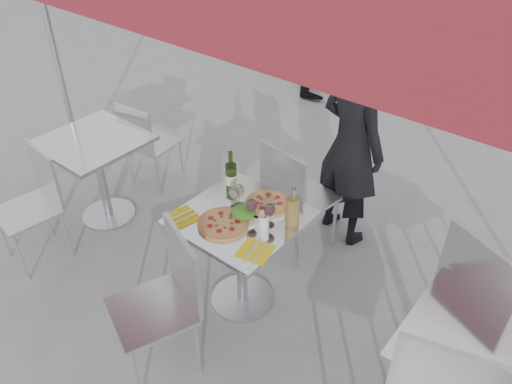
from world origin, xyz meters
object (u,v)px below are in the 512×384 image
Objects in this scene: side_chair_lnear at (36,197)px; wineglass_red_a at (252,206)px; pizza_far at (268,204)px; salad_plate at (244,213)px; wine_bottle at (231,176)px; main_table at (241,242)px; chair_near at (167,293)px; sugar_shaker at (264,220)px; side_table_right at (475,371)px; pedestrian_a at (326,23)px; napkin_right at (255,251)px; chair_far at (293,193)px; woman_diner at (351,146)px; side_chair_lfar at (145,139)px; wineglass_white_b at (239,191)px; side_table_left at (98,162)px; carafe at (293,212)px; wineglass_red_b at (270,211)px; wineglass_white_a at (234,193)px; pizza_near at (223,223)px; side_chair_rfar at (484,296)px; napkin_left at (182,217)px.

wineglass_red_a is at bearing 27.54° from side_chair_lnear.
pizza_far is (1.55, 0.75, 0.24)m from side_chair_lnear.
salad_plate is 0.31m from wine_bottle.
chair_near is (-0.03, -0.62, 0.03)m from main_table.
sugar_shaker is (0.15, 0.00, 0.02)m from salad_plate.
wineglass_red_a reaches higher than side_table_right.
napkin_right is at bearing -176.82° from pedestrian_a.
side_chair_lnear is (-1.44, -1.18, -0.04)m from chair_far.
wineglass_red_a is (-0.06, -1.07, 0.06)m from woman_diner.
pedestrian_a is 3.92m from napkin_right.
side_chair_lfar is 5.33× the size of wineglass_white_b.
side_table_left is at bearing 156.32° from pedestrian_a.
wineglass_white_b reaches higher than side_table_right.
pizza_far is 0.28m from carafe.
wineglass_red_b is (0.01, 0.04, 0.06)m from sugar_shaker.
salad_plate is (0.02, 0.00, 0.25)m from main_table.
main_table is 0.43m from wine_bottle.
main_table is 2.54× the size of wine_bottle.
chair_near reaches higher than wineglass_white_a.
wine_bottle reaches higher than side_chair_lnear.
pizza_near is 0.14m from salad_plate.
side_chair_rfar is 1.79m from napkin_left.
pizza_far is 0.22m from sugar_shaker.
salad_plate is at bearing 0.11° from side_table_left.
wineglass_red_b is 0.55m from napkin_left.
napkin_left is at bearing -144.42° from wineglass_red_a.
main_table is 0.45× the size of pedestrian_a.
side_table_left is at bearing -178.48° from wineglass_red_b.
wine_bottle reaches higher than wineglass_red_b.
salad_plate reaches higher than main_table.
side_chair_lfar is at bearing 146.13° from napkin_right.
woman_diner reaches higher than carafe.
side_chair_rfar is 1.41m from woman_diner.
carafe is 1.84× the size of wineglass_red_a.
sugar_shaker is at bearing 40.21° from napkin_left.
napkin_left is at bearing -172.40° from side_table_right.
carafe is at bearing 174.81° from side_table_right.
woman_diner is at bearing 82.26° from pizza_near.
sugar_shaker is at bearing -16.21° from wineglass_white_b.
napkin_right is at bearing -171.33° from side_table_right.
side_chair_lnear is (-2.98, -0.56, -0.01)m from side_table_right.
wineglass_red_b is at bearing 13.34° from main_table.
chair_far is 0.78m from pizza_near.
chair_near is at bearing 176.91° from pedestrian_a.
sugar_shaker reaches higher than main_table.
side_chair_lfar is 1.08m from side_chair_lnear.
side_table_right is at bearing 167.03° from chair_far.
side_chair_lnear is 1.94m from carafe.
wineglass_white_a is at bearing 38.93° from side_chair_rfar.
side_table_left is 1.46m from wineglass_white_b.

